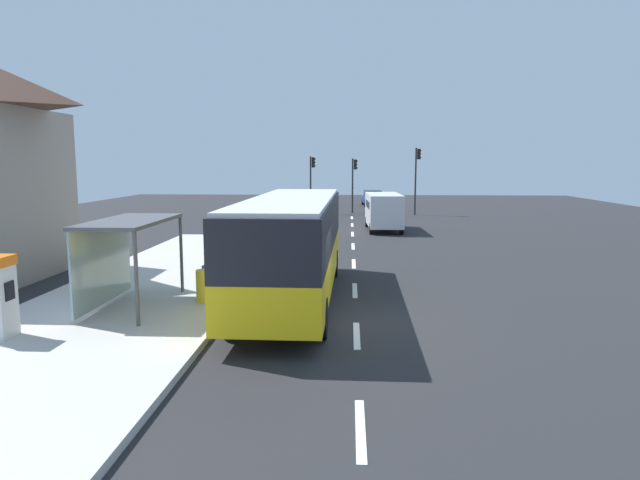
# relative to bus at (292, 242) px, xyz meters

# --- Properties ---
(ground_plane) EXTENTS (56.00, 92.00, 0.04)m
(ground_plane) POSITION_rel_bus_xyz_m (1.71, 11.51, -1.86)
(ground_plane) COLOR #262628
(sidewalk_platform) EXTENTS (6.20, 30.00, 0.18)m
(sidewalk_platform) POSITION_rel_bus_xyz_m (-4.69, -0.49, -1.75)
(sidewalk_platform) COLOR beige
(sidewalk_platform) RESTS_ON ground
(lane_stripe_seg_0) EXTENTS (0.16, 2.20, 0.01)m
(lane_stripe_seg_0) POSITION_rel_bus_xyz_m (1.96, -8.49, -1.84)
(lane_stripe_seg_0) COLOR silver
(lane_stripe_seg_0) RESTS_ON ground
(lane_stripe_seg_1) EXTENTS (0.16, 2.20, 0.01)m
(lane_stripe_seg_1) POSITION_rel_bus_xyz_m (1.96, -3.49, -1.84)
(lane_stripe_seg_1) COLOR silver
(lane_stripe_seg_1) RESTS_ON ground
(lane_stripe_seg_2) EXTENTS (0.16, 2.20, 0.01)m
(lane_stripe_seg_2) POSITION_rel_bus_xyz_m (1.96, 1.51, -1.84)
(lane_stripe_seg_2) COLOR silver
(lane_stripe_seg_2) RESTS_ON ground
(lane_stripe_seg_3) EXTENTS (0.16, 2.20, 0.01)m
(lane_stripe_seg_3) POSITION_rel_bus_xyz_m (1.96, 6.51, -1.84)
(lane_stripe_seg_3) COLOR silver
(lane_stripe_seg_3) RESTS_ON ground
(lane_stripe_seg_4) EXTENTS (0.16, 2.20, 0.01)m
(lane_stripe_seg_4) POSITION_rel_bus_xyz_m (1.96, 11.51, -1.84)
(lane_stripe_seg_4) COLOR silver
(lane_stripe_seg_4) RESTS_ON ground
(lane_stripe_seg_5) EXTENTS (0.16, 2.20, 0.01)m
(lane_stripe_seg_5) POSITION_rel_bus_xyz_m (1.96, 16.51, -1.84)
(lane_stripe_seg_5) COLOR silver
(lane_stripe_seg_5) RESTS_ON ground
(lane_stripe_seg_6) EXTENTS (0.16, 2.20, 0.01)m
(lane_stripe_seg_6) POSITION_rel_bus_xyz_m (1.96, 21.51, -1.84)
(lane_stripe_seg_6) COLOR silver
(lane_stripe_seg_6) RESTS_ON ground
(lane_stripe_seg_7) EXTENTS (0.16, 2.20, 0.01)m
(lane_stripe_seg_7) POSITION_rel_bus_xyz_m (1.96, 26.51, -1.84)
(lane_stripe_seg_7) COLOR silver
(lane_stripe_seg_7) RESTS_ON ground
(bus) EXTENTS (2.64, 11.04, 3.21)m
(bus) POSITION_rel_bus_xyz_m (0.00, 0.00, 0.00)
(bus) COLOR yellow
(bus) RESTS_ON ground
(white_van) EXTENTS (2.18, 5.27, 2.30)m
(white_van) POSITION_rel_bus_xyz_m (3.91, 18.54, -0.50)
(white_van) COLOR silver
(white_van) RESTS_ON ground
(sedan_near) EXTENTS (1.87, 4.41, 1.52)m
(sedan_near) POSITION_rel_bus_xyz_m (4.01, 29.05, -1.05)
(sedan_near) COLOR black
(sedan_near) RESTS_ON ground
(sedan_far) EXTENTS (2.03, 4.49, 1.52)m
(sedan_far) POSITION_rel_bus_xyz_m (4.01, 38.88, -1.05)
(sedan_far) COLOR navy
(sedan_far) RESTS_ON ground
(recycling_bin_yellow) EXTENTS (0.52, 0.52, 0.95)m
(recycling_bin_yellow) POSITION_rel_bus_xyz_m (-2.49, -0.97, -1.19)
(recycling_bin_yellow) COLOR yellow
(recycling_bin_yellow) RESTS_ON sidewalk_platform
(recycling_bin_blue) EXTENTS (0.52, 0.52, 0.95)m
(recycling_bin_blue) POSITION_rel_bus_xyz_m (-2.49, -0.27, -1.19)
(recycling_bin_blue) COLOR blue
(recycling_bin_blue) RESTS_ON sidewalk_platform
(recycling_bin_green) EXTENTS (0.52, 0.52, 0.95)m
(recycling_bin_green) POSITION_rel_bus_xyz_m (-2.49, 0.43, -1.19)
(recycling_bin_green) COLOR green
(recycling_bin_green) RESTS_ON sidewalk_platform
(traffic_light_near_side) EXTENTS (0.49, 0.28, 5.42)m
(traffic_light_near_side) POSITION_rel_bus_xyz_m (7.21, 29.40, 1.73)
(traffic_light_near_side) COLOR #2D2D2D
(traffic_light_near_side) RESTS_ON ground
(traffic_light_far_side) EXTENTS (0.49, 0.28, 4.75)m
(traffic_light_far_side) POSITION_rel_bus_xyz_m (-1.39, 30.20, 1.33)
(traffic_light_far_side) COLOR #2D2D2D
(traffic_light_far_side) RESTS_ON ground
(traffic_light_median) EXTENTS (0.49, 0.28, 4.58)m
(traffic_light_median) POSITION_rel_bus_xyz_m (2.12, 31.00, 1.22)
(traffic_light_median) COLOR #2D2D2D
(traffic_light_median) RESTS_ON ground
(bus_shelter) EXTENTS (1.80, 4.00, 2.50)m
(bus_shelter) POSITION_rel_bus_xyz_m (-4.70, -1.65, 0.25)
(bus_shelter) COLOR #4C4C51
(bus_shelter) RESTS_ON sidewalk_platform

